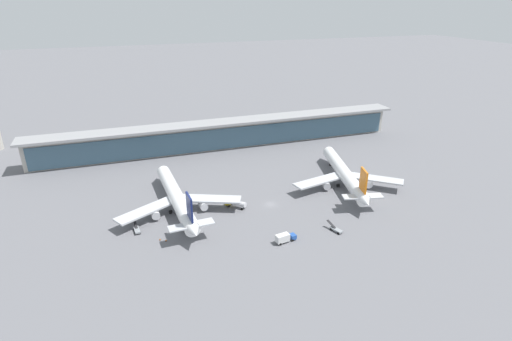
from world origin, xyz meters
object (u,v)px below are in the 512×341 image
safety_cone_bravo (160,239)px  airliner_left_stand (177,198)px  safety_cone_alpha (166,240)px  safety_cone_charlie (197,231)px  service_truck_near_nose_grey (137,229)px  service_truck_under_wing_yellow (237,203)px  airliner_centre_stand (345,174)px  service_truck_on_taxiway_blue (285,238)px  service_truck_mid_apron_grey (336,229)px  service_truck_by_tail_grey (190,230)px

safety_cone_bravo → airliner_left_stand: bearing=64.6°
safety_cone_alpha → safety_cone_charlie: (11.13, 2.61, 0.00)m
service_truck_near_nose_grey → service_truck_under_wing_yellow: service_truck_under_wing_yellow is taller
airliner_centre_stand → service_truck_on_taxiway_blue: (-41.65, -32.82, -3.50)m
airliner_centre_stand → safety_cone_charlie: bearing=-166.2°
service_truck_near_nose_grey → service_truck_under_wing_yellow: size_ratio=0.89×
airliner_left_stand → service_truck_mid_apron_grey: bearing=-33.9°
service_truck_by_tail_grey → safety_cone_charlie: service_truck_by_tail_grey is taller
safety_cone_charlie → safety_cone_alpha: bearing=-166.8°
service_truck_on_taxiway_blue → service_truck_mid_apron_grey: bearing=1.2°
airliner_centre_stand → service_truck_mid_apron_grey: size_ratio=8.89×
airliner_centre_stand → service_truck_near_nose_grey: 88.28m
service_truck_under_wing_yellow → service_truck_on_taxiway_blue: size_ratio=1.02×
airliner_centre_stand → service_truck_on_taxiway_blue: bearing=-141.8°
service_truck_by_tail_grey → service_truck_on_taxiway_blue: size_ratio=0.80×
service_truck_on_taxiway_blue → safety_cone_bravo: size_ratio=10.84×
safety_cone_charlie → safety_cone_bravo: bearing=-174.1°
airliner_left_stand → service_truck_by_tail_grey: (1.45, -17.09, -4.38)m
service_truck_mid_apron_grey → service_truck_on_taxiway_blue: (-19.54, -0.42, 0.88)m
service_truck_under_wing_yellow → safety_cone_charlie: service_truck_under_wing_yellow is taller
airliner_left_stand → safety_cone_bravo: size_ratio=88.45×
safety_cone_bravo → service_truck_under_wing_yellow: bearing=24.0°
service_truck_on_taxiway_blue → safety_cone_charlie: 30.76m
airliner_left_stand → airliner_centre_stand: (71.73, -0.92, 0.00)m
service_truck_near_nose_grey → safety_cone_alpha: bearing=-47.4°
service_truck_under_wing_yellow → airliner_left_stand: bearing=166.9°
airliner_centre_stand → service_truck_under_wing_yellow: (-49.75, -4.21, -3.48)m
service_truck_by_tail_grey → service_truck_on_taxiway_blue: service_truck_on_taxiway_blue is taller
airliner_centre_stand → service_truck_by_tail_grey: size_ratio=10.03×
airliner_left_stand → safety_cone_charlie: size_ratio=88.45×
service_truck_under_wing_yellow → safety_cone_charlie: (-18.04, -12.45, -1.39)m
airliner_left_stand → safety_cone_charlie: (3.95, -17.58, -4.87)m
service_truck_on_taxiway_blue → safety_cone_alpha: bearing=160.0°
service_truck_by_tail_grey → service_truck_mid_apron_grey: bearing=-18.6°
service_truck_under_wing_yellow → safety_cone_charlie: size_ratio=11.07×
airliner_left_stand → service_truck_by_tail_grey: 17.71m
safety_cone_alpha → service_truck_mid_apron_grey: bearing=-13.0°
service_truck_under_wing_yellow → safety_cone_bravo: (-30.97, -13.79, -1.39)m
safety_cone_charlie → service_truck_under_wing_yellow: bearing=34.6°
airliner_left_stand → safety_cone_charlie: bearing=-77.3°
airliner_centre_stand → safety_cone_bravo: airliner_centre_stand is taller
service_truck_under_wing_yellow → safety_cone_alpha: service_truck_under_wing_yellow is taller
service_truck_near_nose_grey → service_truck_mid_apron_grey: size_ratio=1.00×
service_truck_on_taxiway_blue → safety_cone_charlie: (-26.13, 16.16, -1.37)m
service_truck_near_nose_grey → safety_cone_charlie: size_ratio=9.86×
service_truck_on_taxiway_blue → safety_cone_bravo: 41.80m
service_truck_mid_apron_grey → safety_cone_alpha: 58.30m
airliner_left_stand → airliner_centre_stand: same height
safety_cone_alpha → safety_cone_charlie: size_ratio=1.00×
airliner_left_stand → service_truck_by_tail_grey: bearing=-85.1°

